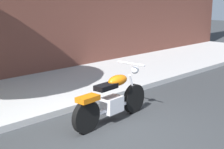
{
  "coord_description": "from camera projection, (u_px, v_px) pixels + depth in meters",
  "views": [
    {
      "loc": [
        -3.92,
        -3.99,
        2.48
      ],
      "look_at": [
        0.5,
        0.45,
        0.99
      ],
      "focal_mm": 52.33,
      "sensor_mm": 36.0,
      "label": 1
    }
  ],
  "objects": [
    {
      "name": "motorcycle",
      "position": [
        112.0,
        100.0,
        6.56
      ],
      "size": [
        2.11,
        0.7,
        1.14
      ],
      "color": "black",
      "rests_on": "ground"
    },
    {
      "name": "sidewalk",
      "position": [
        22.0,
        96.0,
        8.17
      ],
      "size": [
        24.7,
        3.32,
        0.14
      ],
      "primitive_type": "cube",
      "color": "#ABABAB",
      "rests_on": "ground"
    },
    {
      "name": "ground_plane",
      "position": [
        110.0,
        135.0,
        6.02
      ],
      "size": [
        60.0,
        60.0,
        0.0
      ],
      "primitive_type": "plane",
      "color": "#303335"
    }
  ]
}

